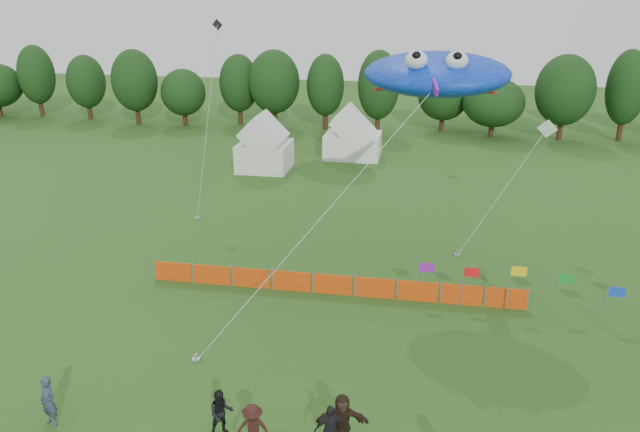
% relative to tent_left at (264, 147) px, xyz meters
% --- Properties ---
extents(ground, '(160.00, 160.00, 0.00)m').
position_rel_tent_left_xyz_m(ground, '(8.70, -29.72, -1.79)').
color(ground, '#234C16').
rests_on(ground, ground).
extents(treeline, '(104.57, 8.78, 8.36)m').
position_rel_tent_left_xyz_m(treeline, '(10.30, 15.21, 2.39)').
color(treeline, '#382314').
rests_on(treeline, ground).
extents(tent_left, '(4.02, 4.02, 3.55)m').
position_rel_tent_left_xyz_m(tent_left, '(0.00, 0.00, 0.00)').
color(tent_left, white).
rests_on(tent_left, ground).
extents(tent_right, '(4.73, 3.79, 3.34)m').
position_rel_tent_left_xyz_m(tent_right, '(6.44, 4.93, -0.10)').
color(tent_right, white).
rests_on(tent_right, ground).
extents(barrier_fence, '(17.90, 0.06, 1.00)m').
position_rel_tent_left_xyz_m(barrier_fence, '(8.69, -20.34, -1.29)').
color(barrier_fence, '#D2420B').
rests_on(barrier_fence, ground).
extents(flag_row, '(10.73, 0.81, 2.21)m').
position_rel_tent_left_xyz_m(flag_row, '(17.90, -20.59, -0.42)').
color(flag_row, gray).
rests_on(flag_row, ground).
extents(spectator_a, '(0.77, 0.64, 1.82)m').
position_rel_tent_left_xyz_m(spectator_a, '(0.91, -31.29, -0.88)').
color(spectator_a, '#323953').
rests_on(spectator_a, ground).
extents(spectator_b, '(1.01, 0.93, 1.67)m').
position_rel_tent_left_xyz_m(spectator_b, '(6.70, -30.77, -0.96)').
color(spectator_b, black).
rests_on(spectator_b, ground).
extents(spectator_c, '(1.19, 0.73, 1.78)m').
position_rel_tent_left_xyz_m(spectator_c, '(7.95, -31.43, -0.90)').
color(spectator_c, black).
rests_on(spectator_c, ground).
extents(spectator_d, '(1.10, 0.80, 1.74)m').
position_rel_tent_left_xyz_m(spectator_d, '(10.30, -30.98, -0.92)').
color(spectator_d, black).
rests_on(spectator_d, ground).
extents(spectator_f, '(1.73, 0.78, 1.80)m').
position_rel_tent_left_xyz_m(spectator_f, '(10.61, -30.49, -0.89)').
color(spectator_f, black).
rests_on(spectator_f, ground).
extents(stingray_kite, '(12.89, 18.85, 11.30)m').
position_rel_tent_left_xyz_m(stingray_kite, '(12.95, -16.80, 8.24)').
color(stingray_kite, '#1142F1').
rests_on(stingray_kite, ground).
extents(small_kite_white, '(5.27, 4.44, 6.86)m').
position_rel_tent_left_xyz_m(small_kite_white, '(17.84, -11.89, 2.54)').
color(small_kite_white, white).
rests_on(small_kite_white, ground).
extents(small_kite_dark, '(0.89, 5.03, 11.85)m').
position_rel_tent_left_xyz_m(small_kite_dark, '(-1.11, -9.17, 4.36)').
color(small_kite_dark, black).
rests_on(small_kite_dark, ground).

